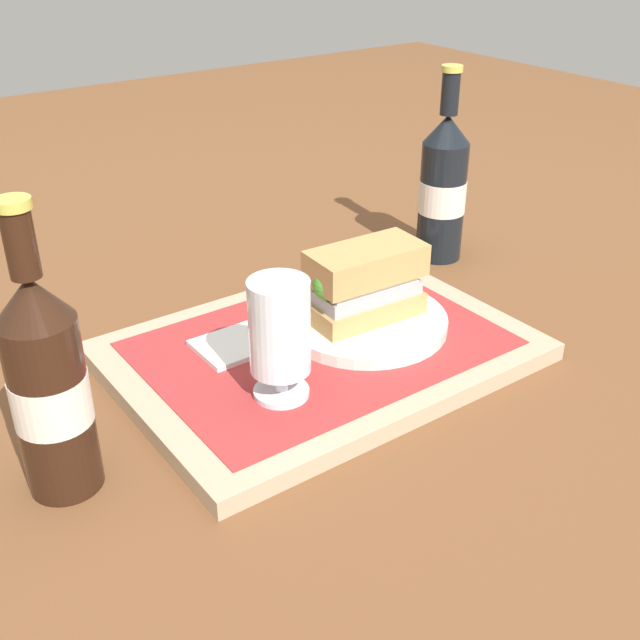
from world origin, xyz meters
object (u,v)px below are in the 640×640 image
beer_bottle (48,385)px  second_bottle (443,187)px  beer_glass (280,336)px  plate (366,322)px  sandwich (365,284)px

beer_bottle → second_bottle: same height
beer_glass → plate: bearing=-159.8°
plate → beer_bottle: bearing=5.5°
sandwich → beer_bottle: beer_bottle is taller
beer_bottle → second_bottle: (-0.61, -0.17, 0.00)m
sandwich → beer_bottle: (0.36, 0.04, 0.03)m
plate → beer_glass: bearing=20.2°
sandwich → second_bottle: size_ratio=0.51×
plate → beer_bottle: (0.37, 0.04, 0.08)m
beer_bottle → second_bottle: size_ratio=1.00×
plate → beer_glass: (0.15, 0.06, 0.06)m
beer_bottle → second_bottle: 0.63m
plate → beer_bottle: beer_bottle is taller
second_bottle → beer_bottle: bearing=15.5°
second_bottle → sandwich: bearing=28.7°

